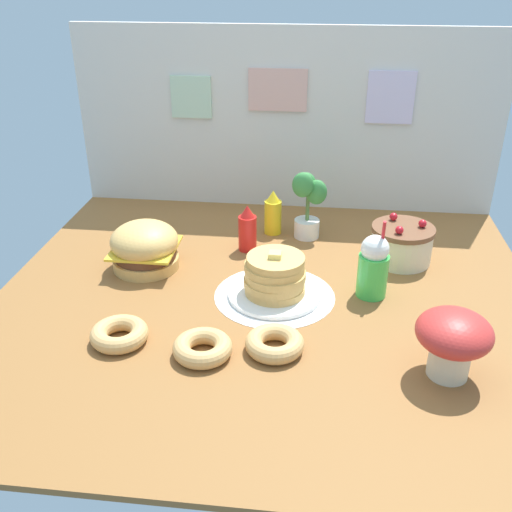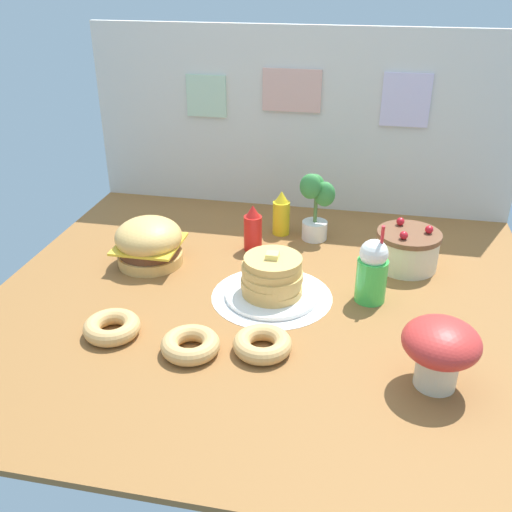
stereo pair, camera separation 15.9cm
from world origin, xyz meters
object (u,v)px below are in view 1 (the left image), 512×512
Objects in this scene: layer_cake at (402,244)px; potted_plant at (308,202)px; pancake_stack at (275,279)px; mustard_bottle at (273,213)px; donut_chocolate at (203,347)px; ketchup_bottle at (247,229)px; donut_pink_glaze at (119,334)px; mushroom_stool at (453,338)px; cream_soda_cup at (373,266)px; burger at (145,247)px; donut_vanilla at (275,343)px.

layer_cake is 42.38cm from potted_plant.
potted_plant is (9.20, 50.71, 8.76)cm from pancake_stack.
mustard_bottle reaches higher than donut_chocolate.
ketchup_bottle is at bearing -116.50° from mustard_bottle.
donut_pink_glaze is at bearing -123.24° from potted_plant.
pancake_stack is 56.86cm from layer_cake.
layer_cake is 1.13× the size of mushroom_stool.
cream_soda_cup is at bearing 25.40° from donut_pink_glaze.
layer_cake is at bearing 64.98° from cream_soda_cup.
pancake_stack is 1.83× the size of donut_pink_glaze.
donut_chocolate is at bearing -58.21° from burger.
donut_vanilla is at bearing -129.96° from cream_soda_cup.
potted_plant is (-37.39, 18.13, 8.34)cm from layer_cake.
potted_plant is 1.39× the size of mushroom_stool.
layer_cake is 1.34× the size of donut_pink_glaze.
donut_pink_glaze is (-79.10, -37.56, -8.48)cm from cream_soda_cup.
ketchup_bottle is (36.71, 19.60, 0.17)cm from burger.
cream_soda_cup is at bearing 50.04° from donut_vanilla.
cream_soda_cup is at bearing 114.36° from mushroom_stool.
mustard_bottle reaches higher than burger.
mustard_bottle is at bearing 81.78° from donut_chocolate.
pancake_stack reaches higher than donut_vanilla.
donut_chocolate is (-18.39, -36.62, -4.13)cm from pancake_stack.
mushroom_stool reaches higher than mustard_bottle.
donut_pink_glaze is at bearing -115.05° from mustard_bottle.
mustard_bottle is 0.66× the size of potted_plant.
pancake_stack is 1.11× the size of potted_plant.
donut_pink_glaze is 48.21cm from donut_vanilla.
mushroom_stool reaches higher than donut_pink_glaze.
mushroom_stool is (6.24, -69.91, 5.14)cm from layer_cake.
burger is at bearing 121.79° from donut_chocolate.
potted_plant is at bearing 30.15° from burger.
cream_soda_cup is 1.61× the size of donut_pink_glaze.
ketchup_bottle is at bearing 132.65° from mushroom_stool.
ketchup_bottle and mustard_bottle have the same top height.
mustard_bottle is at bearing 171.58° from potted_plant.
donut_chocolate is 92.49cm from potted_plant.
cream_soda_cup is 67.18cm from donut_chocolate.
potted_plant is (14.66, -2.17, 6.80)cm from mustard_bottle.
potted_plant reaches higher than cream_soda_cup.
donut_pink_glaze is 1.00× the size of donut_vanilla.
donut_chocolate is at bearing -107.53° from potted_plant.
potted_plant is at bearing 79.72° from pancake_stack.
pancake_stack is 1.70× the size of mustard_bottle.
burger is 72.08cm from donut_vanilla.
burger is 1.43× the size of donut_chocolate.
pancake_stack is 1.55× the size of mushroom_stool.
cream_soda_cup is at bearing -32.47° from ketchup_bottle.
ketchup_bottle is 0.67× the size of cream_soda_cup.
pancake_stack is 1.13× the size of cream_soda_cup.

